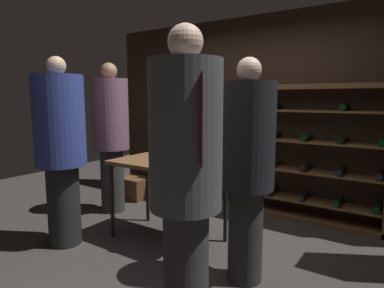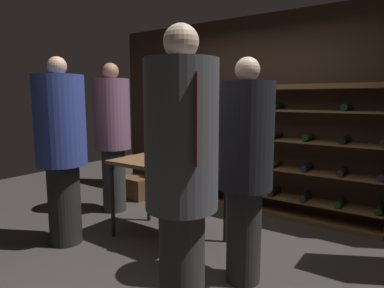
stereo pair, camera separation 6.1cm
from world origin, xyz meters
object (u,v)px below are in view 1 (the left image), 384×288
wine_rack (276,152)px  person_bystander_dark_jacket (61,143)px  wine_crate (134,188)px  wine_glass_stemmed_left (155,148)px  tasting_table (168,170)px  person_guest_blue_shirt (186,171)px  wine_bottle_gold_foil (180,154)px  wine_bottle_red_label (170,149)px  wine_glass_stemmed_center (189,152)px  person_guest_khaki (111,131)px  wine_bottle_black_capsule (172,155)px  person_guest_plum_blouse (247,161)px

wine_rack → person_bystander_dark_jacket: person_bystander_dark_jacket is taller
wine_crate → wine_glass_stemmed_left: bearing=-35.4°
tasting_table → person_bystander_dark_jacket: person_bystander_dark_jacket is taller
person_guest_blue_shirt → wine_bottle_gold_foil: size_ratio=5.77×
wine_bottle_red_label → wine_glass_stemmed_left: 0.27m
person_bystander_dark_jacket → wine_glass_stemmed_left: bearing=-72.2°
tasting_table → wine_glass_stemmed_center: 0.30m
person_guest_khaki → person_guest_blue_shirt: 2.61m
wine_crate → wine_bottle_black_capsule: bearing=-35.6°
person_bystander_dark_jacket → wine_glass_stemmed_left: 1.01m
wine_rack → person_guest_plum_blouse: bearing=-77.9°
wine_bottle_gold_foil → wine_glass_stemmed_center: size_ratio=2.32×
tasting_table → person_guest_plum_blouse: (1.05, -0.28, 0.25)m
person_guest_blue_shirt → wine_crate: (-2.38, 2.00, -0.94)m
tasting_table → wine_crate: 1.77m
wine_rack → person_guest_plum_blouse: 1.78m
person_guest_blue_shirt → wine_glass_stemmed_left: size_ratio=13.31×
person_guest_plum_blouse → wine_glass_stemmed_left: person_guest_plum_blouse is taller
person_guest_khaki → wine_glass_stemmed_center: bearing=-124.1°
person_bystander_dark_jacket → wine_bottle_black_capsule: person_bystander_dark_jacket is taller
person_guest_khaki → wine_bottle_red_label: size_ratio=5.97×
wine_rack → tasting_table: (-0.68, -1.45, -0.06)m
wine_crate → wine_bottle_red_label: size_ratio=1.43×
person_guest_khaki → wine_rack: bearing=-85.8°
wine_crate → person_guest_plum_blouse: bearing=-26.1°
wine_bottle_gold_foil → wine_glass_stemmed_center: bearing=108.2°
tasting_table → wine_bottle_black_capsule: bearing=-45.2°
wine_crate → wine_bottle_black_capsule: size_ratio=1.30×
wine_crate → wine_bottle_red_label: (1.36, -0.84, 0.83)m
wine_rack → wine_glass_stemmed_left: 1.64m
wine_crate → wine_bottle_gold_foil: bearing=-32.7°
person_bystander_dark_jacket → wine_crate: size_ratio=4.08×
tasting_table → wine_crate: bearing=146.5°
wine_rack → wine_glass_stemmed_center: (-0.50, -1.31, 0.14)m
person_guest_blue_shirt → wine_glass_stemmed_left: person_guest_blue_shirt is taller
wine_glass_stemmed_center → wine_bottle_black_capsule: bearing=-78.6°
person_bystander_dark_jacket → wine_crate: person_bystander_dark_jacket is taller
wine_bottle_gold_foil → wine_glass_stemmed_left: 0.64m
person_guest_plum_blouse → wine_bottle_black_capsule: size_ratio=5.05×
wine_rack → person_bystander_dark_jacket: size_ratio=1.39×
wine_crate → wine_bottle_gold_foil: size_ratio=1.40×
wine_rack → person_guest_blue_shirt: person_guest_blue_shirt is taller
wine_rack → wine_bottle_black_capsule: (-0.42, -1.71, 0.17)m
person_guest_blue_shirt → wine_crate: 3.25m
wine_crate → wine_bottle_red_label: 1.80m
person_bystander_dark_jacket → wine_glass_stemmed_center: 1.33m
tasting_table → wine_glass_stemmed_left: bearing=154.5°
person_guest_blue_shirt → wine_bottle_red_label: size_ratio=5.92×
tasting_table → person_guest_plum_blouse: bearing=-14.9°
person_guest_blue_shirt → wine_crate: person_guest_blue_shirt is taller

